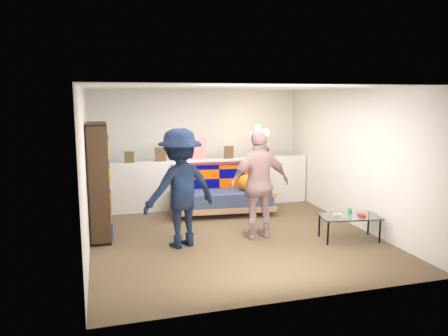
# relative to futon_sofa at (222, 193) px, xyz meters

# --- Properties ---
(ground) EXTENTS (5.00, 5.00, 0.00)m
(ground) POSITION_rel_futon_sofa_xyz_m (-0.22, -1.32, -0.40)
(ground) COLOR brown
(ground) RESTS_ON ground
(room_shell) EXTENTS (4.60, 5.05, 2.45)m
(room_shell) POSITION_rel_futon_sofa_xyz_m (-0.22, -0.85, 1.28)
(room_shell) COLOR silver
(room_shell) RESTS_ON ground
(half_wall_ledge) EXTENTS (4.45, 0.15, 1.00)m
(half_wall_ledge) POSITION_rel_futon_sofa_xyz_m (-0.22, 0.48, 0.10)
(half_wall_ledge) COLOR silver
(half_wall_ledge) RESTS_ON ground
(ledge_decor) EXTENTS (2.97, 0.02, 0.45)m
(ledge_decor) POSITION_rel_futon_sofa_xyz_m (-0.45, 0.46, 0.78)
(ledge_decor) COLOR brown
(ledge_decor) RESTS_ON half_wall_ledge
(futon_sofa) EXTENTS (2.06, 1.12, 0.85)m
(futon_sofa) POSITION_rel_futon_sofa_xyz_m (0.00, 0.00, 0.00)
(futon_sofa) COLOR #AE7B54
(futon_sofa) RESTS_ON ground
(bookshelf) EXTENTS (0.31, 0.93, 1.86)m
(bookshelf) POSITION_rel_futon_sofa_xyz_m (-2.30, -0.89, 0.47)
(bookshelf) COLOR #311E10
(bookshelf) RESTS_ON ground
(coffee_table) EXTENTS (1.00, 0.66, 0.48)m
(coffee_table) POSITION_rel_futon_sofa_xyz_m (1.51, -2.12, -0.03)
(coffee_table) COLOR black
(coffee_table) RESTS_ON ground
(floor_lamp) EXTENTS (0.38, 0.30, 1.69)m
(floor_lamp) POSITION_rel_futon_sofa_xyz_m (0.85, 0.26, 0.80)
(floor_lamp) COLOR black
(floor_lamp) RESTS_ON ground
(person_left) EXTENTS (1.31, 1.00, 1.80)m
(person_left) POSITION_rel_futon_sofa_xyz_m (-1.12, -1.65, 0.50)
(person_left) COLOR black
(person_left) RESTS_ON ground
(person_right) EXTENTS (1.07, 0.52, 1.76)m
(person_right) POSITION_rel_futon_sofa_xyz_m (0.17, -1.61, 0.48)
(person_right) COLOR pink
(person_right) RESTS_ON ground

